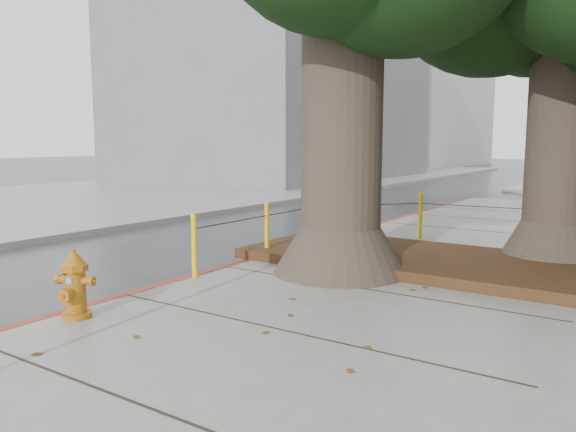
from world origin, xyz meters
TOP-DOWN VIEW (x-y plane):
  - ground at (0.00, 0.00)m, footprint 140.00×140.00m
  - sidewalk_opposite at (-14.00, 10.00)m, footprint 14.00×60.00m
  - curb_red at (-2.00, 2.50)m, footprint 0.14×26.00m
  - planter_bed at (0.90, 3.90)m, footprint 6.40×2.60m
  - building_far_grey at (-15.00, 22.00)m, footprint 12.00×16.00m
  - building_far_white at (-17.00, 45.00)m, footprint 12.00×18.00m
  - bollard_ring at (-0.87, 4.38)m, footprint 3.79×5.39m
  - fire_hydrant at (-1.69, -0.95)m, footprint 0.42×0.42m
  - car_dark at (-10.98, 19.00)m, footprint 2.11×4.10m

SIDE VIEW (x-z plane):
  - ground at x=0.00m, z-range 0.00..0.00m
  - sidewalk_opposite at x=-14.00m, z-range 0.00..0.15m
  - curb_red at x=-2.00m, z-range -0.01..0.15m
  - planter_bed at x=0.90m, z-range 0.15..0.31m
  - fire_hydrant at x=-1.69m, z-range 0.14..0.93m
  - car_dark at x=-10.98m, z-range 0.00..1.14m
  - bollard_ring at x=-0.87m, z-range 0.19..1.14m
  - building_far_grey at x=-15.00m, z-range 0.00..12.00m
  - building_far_white at x=-17.00m, z-range 0.00..15.00m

